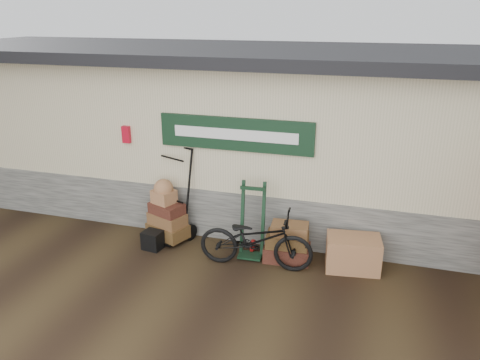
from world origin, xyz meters
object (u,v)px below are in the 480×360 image
wicker_hamper (353,253)px  bicycle (256,237)px  suitcase_stack (287,242)px  black_trunk (153,240)px  green_barrow (252,220)px  porter_trolley (174,193)px

wicker_hamper → bicycle: bicycle is taller
wicker_hamper → bicycle: (-1.48, -0.38, 0.26)m
suitcase_stack → black_trunk: size_ratio=2.30×
green_barrow → bicycle: 0.41m
bicycle → porter_trolley: bearing=65.9°
porter_trolley → bicycle: bearing=1.2°
porter_trolley → wicker_hamper: 3.19m
black_trunk → bicycle: bearing=-2.1°
black_trunk → bicycle: bicycle is taller
black_trunk → green_barrow: bearing=9.8°
suitcase_stack → green_barrow: bearing=179.4°
porter_trolley → black_trunk: 0.89m
porter_trolley → suitcase_stack: bearing=14.5°
green_barrow → suitcase_stack: (0.59, -0.01, -0.31)m
green_barrow → black_trunk: (-1.68, -0.29, -0.47)m
porter_trolley → bicycle: (1.65, -0.61, -0.32)m
suitcase_stack → bicycle: (-0.44, -0.35, 0.20)m
porter_trolley → suitcase_stack: size_ratio=2.30×
porter_trolley → bicycle: 1.79m
suitcase_stack → black_trunk: bearing=-172.9°
green_barrow → suitcase_stack: size_ratio=1.72×
green_barrow → suitcase_stack: bearing=-3.4°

